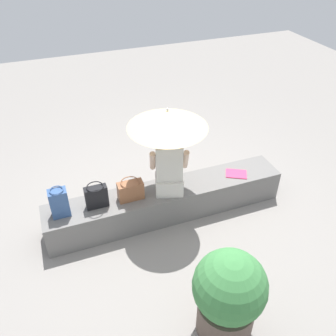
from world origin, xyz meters
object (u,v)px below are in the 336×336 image
object	(u,v)px
person_seated	(169,167)
magazine	(236,174)
parasol	(167,119)
shoulder_bag_spare	(131,190)
tote_bag_canvas	(59,203)
planter_near	(228,295)
handbag_black	(96,196)

from	to	relation	value
person_seated	magazine	size ratio (longest dim) A/B	3.21
person_seated	magazine	distance (m)	1.06
parasol	magazine	distance (m)	1.41
shoulder_bag_spare	parasol	bearing A→B (deg)	-177.61
tote_bag_canvas	person_seated	bearing A→B (deg)	178.38
parasol	shoulder_bag_spare	size ratio (longest dim) A/B	3.65
magazine	planter_near	distance (m)	1.99
handbag_black	shoulder_bag_spare	bearing A→B (deg)	179.87
shoulder_bag_spare	person_seated	bearing A→B (deg)	176.11
person_seated	planter_near	size ratio (longest dim) A/B	0.90
handbag_black	tote_bag_canvas	distance (m)	0.43
person_seated	shoulder_bag_spare	size ratio (longest dim) A/B	2.85
person_seated	parasol	world-z (taller)	parasol
person_seated	shoulder_bag_spare	xyz separation A→B (m)	(0.49, -0.03, -0.26)
parasol	person_seated	bearing A→B (deg)	92.61
tote_bag_canvas	shoulder_bag_spare	xyz separation A→B (m)	(-0.85, 0.00, -0.06)
parasol	tote_bag_canvas	bearing A→B (deg)	0.69
shoulder_bag_spare	planter_near	world-z (taller)	planter_near
parasol	tote_bag_canvas	size ratio (longest dim) A/B	3.04
handbag_black	tote_bag_canvas	world-z (taller)	tote_bag_canvas
parasol	shoulder_bag_spare	xyz separation A→B (m)	(0.49, 0.02, -0.89)
handbag_black	shoulder_bag_spare	xyz separation A→B (m)	(-0.42, 0.00, -0.03)
handbag_black	tote_bag_canvas	xyz separation A→B (m)	(0.43, -0.00, 0.03)
person_seated	shoulder_bag_spare	distance (m)	0.56
parasol	shoulder_bag_spare	world-z (taller)	parasol
handbag_black	planter_near	xyz separation A→B (m)	(-0.86, 1.71, -0.05)
tote_bag_canvas	planter_near	distance (m)	2.15
parasol	shoulder_bag_spare	bearing A→B (deg)	2.39
tote_bag_canvas	parasol	bearing A→B (deg)	-179.31
magazine	person_seated	bearing A→B (deg)	29.13
person_seated	parasol	distance (m)	0.63
person_seated	handbag_black	bearing A→B (deg)	-2.16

